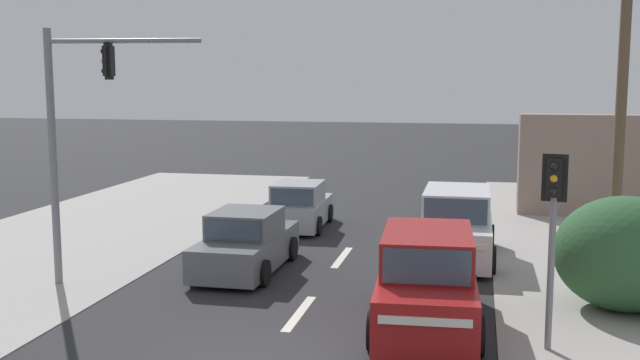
% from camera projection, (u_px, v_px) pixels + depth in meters
% --- Properties ---
extents(lane_dash_mid, '(0.20, 2.40, 0.01)m').
position_uv_depth(lane_dash_mid, '(299.00, 313.00, 15.60)').
color(lane_dash_mid, silver).
rests_on(lane_dash_mid, ground).
extents(lane_dash_far, '(0.20, 2.40, 0.01)m').
position_uv_depth(lane_dash_far, '(342.00, 257.00, 20.45)').
color(lane_dash_far, silver).
rests_on(lane_dash_far, ground).
extents(utility_pole_midground_right, '(3.78, 0.51, 9.84)m').
position_uv_depth(utility_pole_midground_right, '(618.00, 60.00, 17.79)').
color(utility_pole_midground_right, brown).
rests_on(utility_pole_midground_right, ground).
extents(traffic_signal_mast, '(3.68, 0.48, 6.00)m').
position_uv_depth(traffic_signal_mast, '(74.00, 123.00, 17.26)').
color(traffic_signal_mast, slate).
rests_on(traffic_signal_mast, ground).
extents(pedestal_signal_right_kerb, '(0.44, 0.31, 3.56)m').
position_uv_depth(pedestal_signal_right_kerb, '(553.00, 219.00, 13.15)').
color(pedestal_signal_right_kerb, slate).
rests_on(pedestal_signal_right_kerb, ground).
extents(roadside_bush, '(3.11, 2.67, 2.43)m').
position_uv_depth(roadside_bush, '(633.00, 258.00, 15.58)').
color(roadside_bush, '#2D5B33').
rests_on(roadside_bush, ground).
extents(suv_oncoming_near, '(2.25, 4.63, 1.90)m').
position_uv_depth(suv_oncoming_near, '(427.00, 283.00, 14.68)').
color(suv_oncoming_near, maroon).
rests_on(suv_oncoming_near, ground).
extents(sedan_crossing_left, '(1.92, 4.26, 1.56)m').
position_uv_depth(sedan_crossing_left, '(246.00, 244.00, 18.94)').
color(sedan_crossing_left, slate).
rests_on(sedan_crossing_left, ground).
extents(suv_kerbside_parked, '(2.06, 4.54, 1.90)m').
position_uv_depth(suv_kerbside_parked, '(456.00, 227.00, 20.20)').
color(suv_kerbside_parked, silver).
rests_on(suv_kerbside_parked, ground).
extents(hatchback_oncoming_mid, '(1.88, 3.69, 1.53)m').
position_uv_depth(hatchback_oncoming_mid, '(299.00, 207.00, 24.36)').
color(hatchback_oncoming_mid, '#A3A8AD').
rests_on(hatchback_oncoming_mid, ground).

